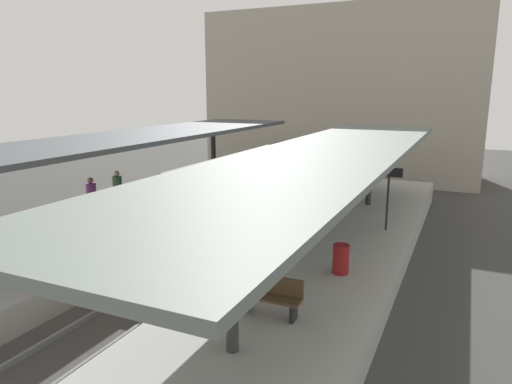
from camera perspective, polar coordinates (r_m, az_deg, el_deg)
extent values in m
plane|color=#383835|center=(15.18, -7.11, -10.13)|extent=(80.00, 80.00, 0.00)
cube|color=#9E9E99|center=(17.21, -18.05, -6.14)|extent=(4.40, 28.00, 1.00)
cube|color=#9E9E99|center=(13.50, 6.95, -10.75)|extent=(4.40, 28.00, 1.00)
cube|color=#423F3D|center=(15.14, -7.12, -9.78)|extent=(3.20, 28.00, 0.20)
cube|color=slate|center=(15.45, -9.44, -8.71)|extent=(0.08, 28.00, 0.14)
cube|color=slate|center=(14.73, -4.72, -9.65)|extent=(0.08, 28.00, 0.14)
cube|color=#2D5633|center=(19.02, 0.87, -0.18)|extent=(2.70, 11.60, 2.90)
cube|color=orange|center=(14.10, -8.79, -5.46)|extent=(2.65, 0.08, 2.60)
cube|color=black|center=(19.53, -2.81, 1.19)|extent=(0.04, 10.68, 0.76)
cube|color=black|center=(18.45, 4.77, 0.50)|extent=(0.04, 10.68, 0.76)
cube|color=#515156|center=(18.74, 0.88, 4.45)|extent=(2.16, 11.02, 0.20)
cylinder|color=#333335|center=(22.83, -5.26, 4.07)|extent=(0.24, 0.24, 3.02)
cube|color=#3D4247|center=(17.50, -15.74, 6.39)|extent=(4.18, 21.00, 0.16)
cylinder|color=#333335|center=(8.55, -3.00, -10.49)|extent=(0.24, 0.24, 2.92)
cylinder|color=#333335|center=(20.19, 13.82, 2.54)|extent=(0.24, 0.24, 2.92)
cube|color=slate|center=(13.89, 9.10, 4.85)|extent=(4.18, 21.00, 0.16)
cube|color=black|center=(10.52, -1.15, -13.45)|extent=(0.08, 0.32, 0.40)
cube|color=black|center=(10.14, 4.64, -14.54)|extent=(0.08, 0.32, 0.40)
cube|color=#4C3823|center=(10.22, 1.69, -12.85)|extent=(1.40, 0.40, 0.06)
cube|color=#4C3823|center=(10.27, 2.10, -11.29)|extent=(1.40, 0.06, 0.40)
cylinder|color=#262628|center=(16.69, 15.90, -0.86)|extent=(0.08, 0.08, 2.20)
cube|color=black|center=(16.50, 16.09, 2.35)|extent=(0.90, 0.06, 0.32)
cylinder|color=maroon|center=(12.64, 10.40, -8.12)|extent=(0.44, 0.44, 0.80)
cylinder|color=navy|center=(15.54, 5.73, -3.91)|extent=(0.28, 0.28, 0.88)
cylinder|color=navy|center=(15.34, 5.80, -1.14)|extent=(0.36, 0.36, 0.66)
sphere|color=#936B4C|center=(15.24, 5.83, 0.48)|extent=(0.22, 0.22, 0.22)
cylinder|color=#232328|center=(19.12, -16.57, -1.24)|extent=(0.28, 0.28, 0.91)
cylinder|color=#386B3D|center=(18.97, -16.71, 0.97)|extent=(0.36, 0.36, 0.60)
sphere|color=beige|center=(18.89, -16.79, 2.19)|extent=(0.22, 0.22, 0.22)
cylinder|color=#7A337A|center=(18.45, -19.47, -2.06)|extent=(0.28, 0.28, 0.82)
cylinder|color=#7A337A|center=(18.30, -19.63, 0.10)|extent=(0.36, 0.36, 0.60)
sphere|color=#936B4C|center=(18.22, -19.72, 1.36)|extent=(0.22, 0.22, 0.22)
cube|color=#A89E8E|center=(32.89, 10.58, 11.67)|extent=(18.00, 6.00, 11.00)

